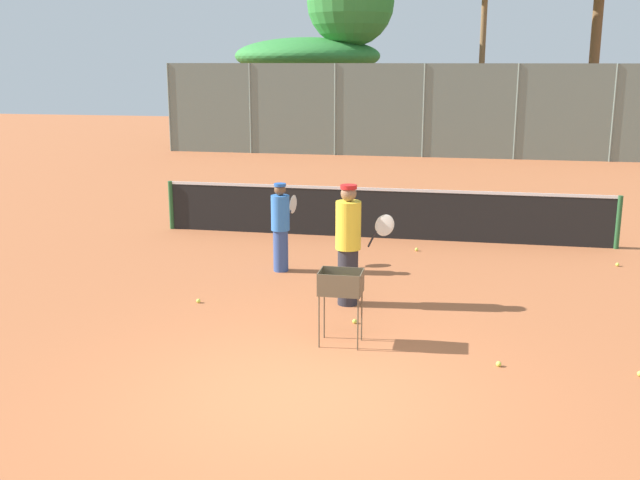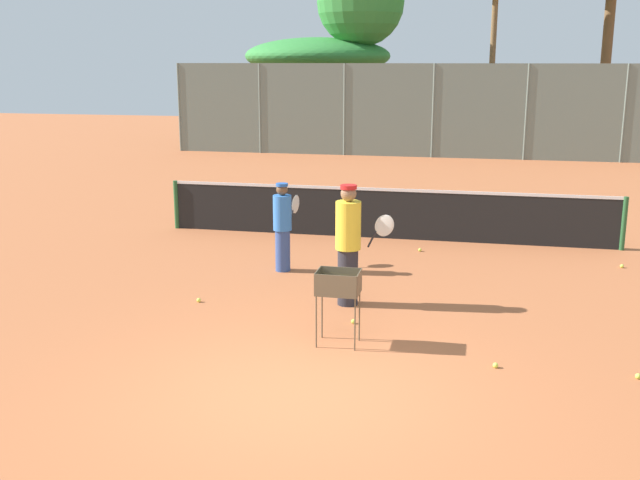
{
  "view_description": "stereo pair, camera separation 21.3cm",
  "coord_description": "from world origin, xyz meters",
  "px_view_note": "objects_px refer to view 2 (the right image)",
  "views": [
    {
      "loc": [
        1.69,
        -7.58,
        3.67
      ],
      "look_at": [
        -0.45,
        3.27,
        1.0
      ],
      "focal_mm": 42.0,
      "sensor_mm": 36.0,
      "label": 1
    },
    {
      "loc": [
        1.9,
        -7.54,
        3.67
      ],
      "look_at": [
        -0.45,
        3.27,
        1.0
      ],
      "focal_mm": 42.0,
      "sensor_mm": 36.0,
      "label": 2
    }
  ],
  "objects_px": {
    "player_white_outfit": "(283,226)",
    "player_red_cap": "(349,243)",
    "ball_cart": "(337,288)",
    "tennis_net": "(386,212)"
  },
  "relations": [
    {
      "from": "ball_cart",
      "to": "player_red_cap",
      "type": "bearing_deg",
      "value": 95.03
    },
    {
      "from": "tennis_net",
      "to": "player_red_cap",
      "type": "xyz_separation_m",
      "value": [
        -0.01,
        -4.48,
        0.41
      ]
    },
    {
      "from": "tennis_net",
      "to": "player_white_outfit",
      "type": "relative_size",
      "value": 6.02
    },
    {
      "from": "ball_cart",
      "to": "player_white_outfit",
      "type": "bearing_deg",
      "value": 116.2
    },
    {
      "from": "player_white_outfit",
      "to": "player_red_cap",
      "type": "distance_m",
      "value": 2.2
    },
    {
      "from": "tennis_net",
      "to": "ball_cart",
      "type": "xyz_separation_m",
      "value": [
        0.14,
        -6.13,
        0.21
      ]
    },
    {
      "from": "player_red_cap",
      "to": "ball_cart",
      "type": "relative_size",
      "value": 1.85
    },
    {
      "from": "tennis_net",
      "to": "player_red_cap",
      "type": "distance_m",
      "value": 4.5
    },
    {
      "from": "player_red_cap",
      "to": "ball_cart",
      "type": "bearing_deg",
      "value": -78.6
    },
    {
      "from": "tennis_net",
      "to": "ball_cart",
      "type": "bearing_deg",
      "value": -88.72
    }
  ]
}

